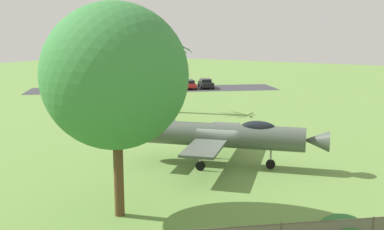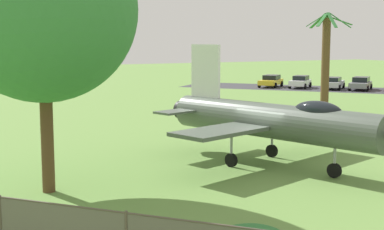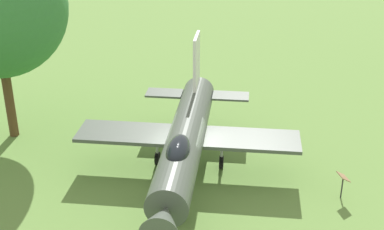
% 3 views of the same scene
% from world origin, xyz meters
% --- Properties ---
extents(ground_plane, '(200.00, 200.00, 0.00)m').
position_xyz_m(ground_plane, '(0.00, 0.00, 0.00)').
color(ground_plane, '#668E42').
extents(parking_strip, '(33.63, 30.36, 0.00)m').
position_xyz_m(parking_strip, '(27.84, -29.69, 0.00)').
color(parking_strip, '#38383D').
rests_on(parking_strip, ground_plane).
extents(display_jet, '(12.29, 9.89, 5.33)m').
position_xyz_m(display_jet, '(-0.32, -0.10, 2.04)').
color(display_jet, '#4C564C').
rests_on(display_jet, ground_plane).
extents(shade_tree, '(6.55, 6.76, 9.96)m').
position_xyz_m(shade_tree, '(0.15, 9.80, 6.62)').
color(shade_tree, brown).
rests_on(shade_tree, ground_plane).
extents(palm_tree, '(4.26, 3.54, 7.60)m').
position_xyz_m(palm_tree, '(13.74, -14.71, 3.83)').
color(palm_tree, brown).
rests_on(palm_tree, ground_plane).
extents(info_plaque, '(0.72, 0.67, 1.14)m').
position_xyz_m(info_plaque, '(1.25, -6.49, 0.85)').
color(info_plaque, '#333333').
rests_on(info_plaque, ground_plane).
extents(parked_car_gray, '(4.40, 4.85, 1.43)m').
position_xyz_m(parked_car_gray, '(26.63, -30.86, 0.75)').
color(parked_car_gray, slate).
rests_on(parked_car_gray, ground_plane).
extents(parked_car_silver, '(4.36, 4.76, 1.37)m').
position_xyz_m(parked_car_silver, '(28.76, -28.78, 0.73)').
color(parked_car_silver, '#B2B5BA').
rests_on(parked_car_silver, ground_plane).
extents(parked_car_white, '(3.89, 4.25, 1.42)m').
position_xyz_m(parked_car_white, '(31.72, -26.48, 0.74)').
color(parked_car_white, silver).
rests_on(parked_car_white, ground_plane).
extents(parked_car_yellow, '(4.21, 4.57, 1.41)m').
position_xyz_m(parked_car_yellow, '(34.38, -24.23, 0.74)').
color(parked_car_yellow, gold).
rests_on(parked_car_yellow, ground_plane).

